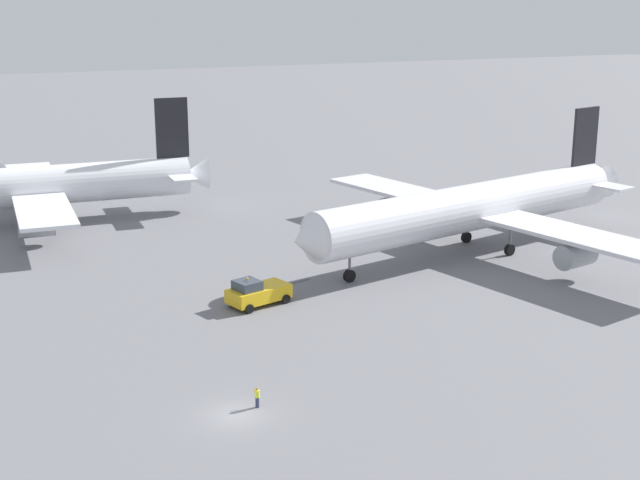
{
  "coord_description": "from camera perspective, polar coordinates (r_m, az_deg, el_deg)",
  "views": [
    {
      "loc": [
        -17.0,
        -55.93,
        28.9
      ],
      "look_at": [
        18.04,
        27.5,
        4.0
      ],
      "focal_mm": 50.38,
      "sensor_mm": 36.0,
      "label": 1
    }
  ],
  "objects": [
    {
      "name": "airliner_at_gate_left",
      "position": [
        121.32,
        -18.36,
        3.17
      ],
      "size": [
        49.35,
        40.64,
        15.57
      ],
      "color": "white",
      "rests_on": "ground"
    },
    {
      "name": "ground_plane",
      "position": [
        65.21,
        -5.36,
        -11.0
      ],
      "size": [
        600.0,
        600.0,
        0.0
      ],
      "primitive_type": "plane",
      "color": "slate"
    },
    {
      "name": "ground_crew_ramp_agent_by_cones",
      "position": [
        65.84,
        -4.01,
        -9.91
      ],
      "size": [
        0.36,
        0.49,
        1.56
      ],
      "color": "#2D3351",
      "rests_on": "ground"
    },
    {
      "name": "pushback_tug",
      "position": [
        86.26,
        -4.01,
        -3.34
      ],
      "size": [
        9.29,
        4.6,
        2.99
      ],
      "color": "gold",
      "rests_on": "ground"
    },
    {
      "name": "airliner_being_pushed",
      "position": [
        103.8,
        9.69,
        2.01
      ],
      "size": [
        48.95,
        49.75,
        15.29
      ],
      "color": "silver",
      "rests_on": "ground"
    }
  ]
}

